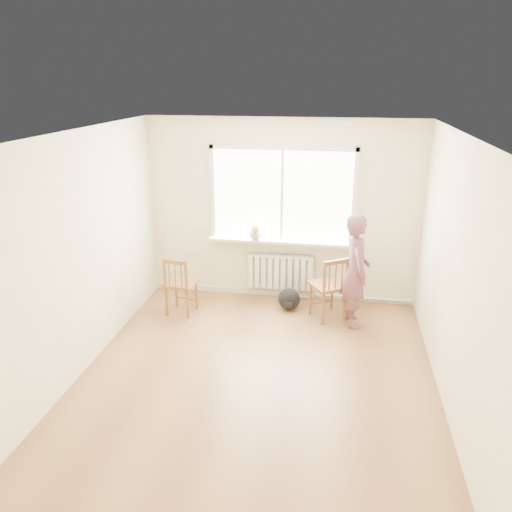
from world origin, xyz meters
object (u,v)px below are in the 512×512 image
at_px(chair_left, 180,286).
at_px(person, 356,271).
at_px(cat, 256,233).
at_px(chair_right, 330,288).
at_px(backpack, 289,299).

bearing_deg(chair_left, person, -170.33).
height_order(person, cat, person).
xyz_separation_m(chair_left, person, (2.43, 0.12, 0.34)).
height_order(chair_right, person, person).
relative_size(person, backpack, 4.78).
distance_m(chair_left, backpack, 1.60).
bearing_deg(cat, chair_left, -153.46).
distance_m(chair_left, cat, 1.35).
relative_size(chair_right, cat, 2.16).
xyz_separation_m(chair_left, backpack, (1.52, 0.40, -0.27)).
bearing_deg(chair_right, person, 134.30).
bearing_deg(chair_right, backpack, -51.62).
xyz_separation_m(chair_right, backpack, (-0.59, 0.21, -0.31)).
relative_size(chair_left, chair_right, 0.93).
bearing_deg(chair_left, backpack, -158.28).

